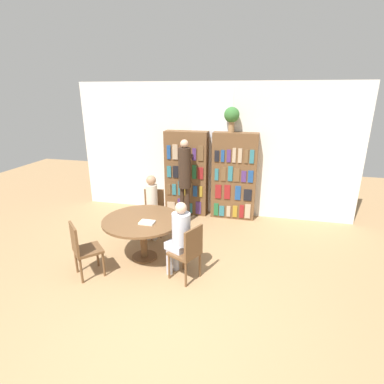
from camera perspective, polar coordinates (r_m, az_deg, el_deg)
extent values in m
plane|color=#9E7A51|center=(4.24, -5.98, -22.66)|extent=(16.00, 16.00, 0.00)
cube|color=silver|center=(6.93, 3.78, 7.88)|extent=(6.40, 0.06, 3.00)
cube|color=white|center=(6.79, 3.88, 14.89)|extent=(0.90, 0.01, 1.10)
cube|color=brown|center=(6.98, -1.05, 3.57)|extent=(0.98, 0.32, 1.95)
cube|color=tan|center=(7.16, -3.98, -2.79)|extent=(0.19, 0.02, 0.24)
cube|color=#4C2D6B|center=(7.08, -2.26, -2.57)|extent=(0.12, 0.02, 0.34)
cube|color=#2D707A|center=(7.05, -0.43, -3.09)|extent=(0.12, 0.02, 0.24)
cube|color=#4C2D6B|center=(6.99, 1.22, -3.01)|extent=(0.12, 0.02, 0.30)
cube|color=brown|center=(7.03, -4.43, 0.52)|extent=(0.09, 0.02, 0.25)
cube|color=#2D707A|center=(6.99, -3.42, 0.48)|extent=(0.09, 0.02, 0.26)
cube|color=#2D707A|center=(6.94, -2.31, 0.70)|extent=(0.09, 0.02, 0.34)
cube|color=olive|center=(6.92, -1.34, 0.49)|extent=(0.09, 0.02, 0.30)
cube|color=brown|center=(6.89, -0.39, 0.51)|extent=(0.11, 0.02, 0.33)
cube|color=navy|center=(6.87, 0.61, 0.15)|extent=(0.10, 0.02, 0.25)
cube|color=olive|center=(6.84, 1.68, 0.06)|extent=(0.08, 0.02, 0.25)
cube|color=#2D707A|center=(6.90, -4.39, 3.89)|extent=(0.10, 0.02, 0.26)
cube|color=black|center=(6.86, -3.14, 3.86)|extent=(0.13, 0.02, 0.27)
cube|color=maroon|center=(6.82, -1.92, 3.65)|extent=(0.13, 0.02, 0.24)
cube|color=maroon|center=(6.79, -0.87, 3.72)|extent=(0.12, 0.02, 0.27)
cube|color=#236638|center=(6.74, 0.43, 3.84)|extent=(0.09, 0.02, 0.32)
cube|color=maroon|center=(6.72, 1.62, 3.58)|extent=(0.12, 0.02, 0.27)
cube|color=navy|center=(6.80, -4.45, 7.55)|extent=(0.08, 0.02, 0.31)
cube|color=tan|center=(6.76, -3.23, 7.60)|extent=(0.12, 0.02, 0.34)
cube|color=maroon|center=(6.72, -2.03, 7.34)|extent=(0.09, 0.02, 0.28)
cube|color=brown|center=(6.69, -0.78, 7.27)|extent=(0.11, 0.02, 0.28)
cube|color=#4C2D6B|center=(6.65, 0.43, 7.18)|extent=(0.08, 0.02, 0.27)
cube|color=brown|center=(6.62, 1.67, 7.38)|extent=(0.12, 0.02, 0.33)
cube|color=brown|center=(6.80, 8.00, 2.98)|extent=(0.98, 0.32, 1.95)
cube|color=#236638|center=(6.93, 4.62, -3.32)|extent=(0.10, 0.02, 0.29)
cube|color=#2D707A|center=(6.92, 5.68, -3.61)|extent=(0.11, 0.02, 0.24)
cube|color=tan|center=(6.90, 6.96, -3.67)|extent=(0.09, 0.02, 0.25)
cube|color=olive|center=(6.88, 8.18, -3.69)|extent=(0.10, 0.02, 0.27)
cube|color=maroon|center=(6.87, 9.42, -3.68)|extent=(0.10, 0.02, 0.30)
cube|color=tan|center=(6.86, 10.55, -3.63)|extent=(0.12, 0.02, 0.34)
cube|color=maroon|center=(6.77, 5.02, 0.08)|extent=(0.13, 0.02, 0.32)
cube|color=maroon|center=(6.74, 6.73, -0.01)|extent=(0.13, 0.02, 0.33)
cube|color=navy|center=(6.72, 8.73, -0.18)|extent=(0.12, 0.02, 0.32)
cube|color=black|center=(6.72, 10.55, -0.58)|extent=(0.17, 0.02, 0.26)
cube|color=#2D707A|center=(6.66, 4.71, 3.34)|extent=(0.08, 0.02, 0.26)
cube|color=brown|center=(6.63, 6.03, 3.46)|extent=(0.10, 0.02, 0.31)
cube|color=#2D707A|center=(6.62, 7.31, 3.47)|extent=(0.10, 0.02, 0.34)
cube|color=brown|center=(6.61, 8.48, 3.22)|extent=(0.13, 0.02, 0.30)
cube|color=#4C2D6B|center=(6.60, 9.83, 2.93)|extent=(0.11, 0.02, 0.25)
cube|color=navy|center=(6.60, 11.10, 2.90)|extent=(0.11, 0.02, 0.26)
cube|color=black|center=(6.56, 4.75, 6.83)|extent=(0.10, 0.02, 0.24)
cube|color=navy|center=(6.55, 5.87, 6.83)|extent=(0.07, 0.02, 0.26)
cube|color=#4C2D6B|center=(6.53, 7.02, 6.82)|extent=(0.09, 0.02, 0.27)
cube|color=tan|center=(6.51, 8.03, 6.94)|extent=(0.07, 0.02, 0.31)
cube|color=tan|center=(6.50, 9.13, 6.84)|extent=(0.08, 0.02, 0.31)
cube|color=brown|center=(6.50, 10.32, 6.68)|extent=(0.08, 0.02, 0.29)
cube|color=#2D707A|center=(6.49, 11.34, 6.61)|extent=(0.09, 0.02, 0.29)
cylinder|color=#997047|center=(6.60, 7.50, 12.22)|extent=(0.13, 0.13, 0.24)
sphere|color=#387033|center=(6.58, 7.59, 14.38)|extent=(0.33, 0.33, 0.33)
cylinder|color=brown|center=(5.48, -9.01, -12.06)|extent=(0.44, 0.44, 0.03)
cylinder|color=brown|center=(5.31, -9.20, -8.81)|extent=(0.12, 0.12, 0.67)
cylinder|color=brown|center=(5.16, -9.41, -5.31)|extent=(1.35, 1.35, 0.04)
cube|color=brown|center=(5.04, -19.17, -10.40)|extent=(0.57, 0.57, 0.04)
cube|color=brown|center=(4.90, -21.52, -8.31)|extent=(0.31, 0.30, 0.45)
cylinder|color=brown|center=(5.32, -17.57, -11.37)|extent=(0.04, 0.04, 0.41)
cylinder|color=brown|center=(5.04, -16.49, -13.09)|extent=(0.04, 0.04, 0.41)
cylinder|color=brown|center=(5.27, -21.19, -12.14)|extent=(0.04, 0.04, 0.41)
cylinder|color=brown|center=(4.98, -20.33, -13.94)|extent=(0.04, 0.04, 0.41)
cube|color=brown|center=(6.11, -7.39, -4.21)|extent=(0.46, 0.46, 0.04)
cube|color=brown|center=(6.18, -7.19, -1.47)|extent=(0.40, 0.10, 0.45)
cylinder|color=brown|center=(6.02, -6.00, -6.88)|extent=(0.04, 0.04, 0.41)
cylinder|color=brown|center=(6.08, -9.18, -6.75)|extent=(0.04, 0.04, 0.41)
cylinder|color=brown|center=(6.32, -5.51, -5.56)|extent=(0.04, 0.04, 0.41)
cylinder|color=brown|center=(6.38, -8.54, -5.45)|extent=(0.04, 0.04, 0.41)
cube|color=brown|center=(4.69, -1.45, -11.53)|extent=(0.54, 0.54, 0.04)
cube|color=brown|center=(4.47, 0.29, -9.56)|extent=(0.21, 0.38, 0.45)
cylinder|color=brown|center=(4.80, -4.38, -13.99)|extent=(0.04, 0.04, 0.41)
cylinder|color=brown|center=(5.01, -1.64, -12.40)|extent=(0.04, 0.04, 0.41)
cylinder|color=brown|center=(4.61, -1.20, -15.47)|extent=(0.04, 0.04, 0.41)
cylinder|color=brown|center=(4.83, 1.50, -13.72)|extent=(0.04, 0.04, 0.41)
cube|color=beige|center=(5.95, -7.67, -4.03)|extent=(0.27, 0.35, 0.12)
cylinder|color=beige|center=(5.91, -7.66, -0.95)|extent=(0.22, 0.22, 0.50)
sphere|color=#A37A5B|center=(5.81, -7.80, 2.24)|extent=(0.19, 0.19, 0.19)
cylinder|color=beige|center=(5.96, -7.17, -7.01)|extent=(0.10, 0.10, 0.45)
cylinder|color=beige|center=(5.98, -8.33, -6.96)|extent=(0.10, 0.10, 0.45)
cube|color=#B2B7C6|center=(4.73, -2.77, -10.14)|extent=(0.41, 0.39, 0.12)
cylinder|color=#B2B7C6|center=(4.54, -2.07, -7.03)|extent=(0.28, 0.28, 0.50)
sphere|color=tan|center=(4.41, -2.12, -3.07)|extent=(0.18, 0.18, 0.18)
cylinder|color=#B2B7C6|center=(4.90, -4.34, -13.01)|extent=(0.10, 0.10, 0.45)
cylinder|color=#B2B7C6|center=(4.99, -3.08, -12.30)|extent=(0.10, 0.10, 0.45)
cylinder|color=#332319|center=(6.68, -1.87, -2.32)|extent=(0.10, 0.10, 0.80)
cylinder|color=#332319|center=(6.65, -0.86, -2.41)|extent=(0.10, 0.10, 0.80)
cylinder|color=#332319|center=(6.41, -1.42, 4.61)|extent=(0.27, 0.27, 0.87)
sphere|color=tan|center=(6.31, -1.46, 9.20)|extent=(0.17, 0.17, 0.17)
cylinder|color=#332319|center=(6.59, -0.18, 6.92)|extent=(0.07, 0.30, 0.07)
cube|color=silver|center=(4.97, -8.56, -5.76)|extent=(0.24, 0.18, 0.03)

